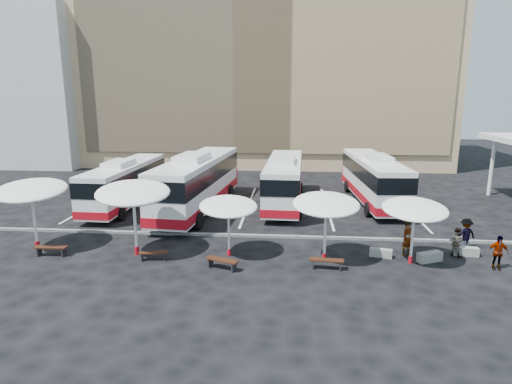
# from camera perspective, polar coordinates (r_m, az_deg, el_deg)

# --- Properties ---
(ground) EXTENTS (120.00, 120.00, 0.00)m
(ground) POSITION_cam_1_polar(r_m,az_deg,el_deg) (25.50, -2.82, -6.30)
(ground) COLOR black
(ground) RESTS_ON ground
(sandstone_building) EXTENTS (42.00, 18.25, 29.60)m
(sandstone_building) POSITION_cam_1_polar(r_m,az_deg,el_deg) (55.97, 1.50, 17.30)
(sandstone_building) COLOR tan
(sandstone_building) RESTS_ON ground
(apartment_block) EXTENTS (14.00, 14.00, 18.00)m
(apartment_block) POSITION_cam_1_polar(r_m,az_deg,el_deg) (60.54, -26.95, 12.18)
(apartment_block) COLOR beige
(apartment_block) RESTS_ON ground
(curb_divider) EXTENTS (34.00, 0.25, 0.15)m
(curb_divider) POSITION_cam_1_polar(r_m,az_deg,el_deg) (25.94, -2.67, -5.78)
(curb_divider) COLOR black
(curb_divider) RESTS_ON ground
(bay_lines) EXTENTS (24.15, 12.00, 0.01)m
(bay_lines) POSITION_cam_1_polar(r_m,az_deg,el_deg) (33.10, -1.01, -1.73)
(bay_lines) COLOR white
(bay_lines) RESTS_ON ground
(bus_0) EXTENTS (2.93, 11.52, 3.63)m
(bus_0) POSITION_cam_1_polar(r_m,az_deg,el_deg) (33.94, -16.99, 1.27)
(bus_0) COLOR white
(bus_0) RESTS_ON ground
(bus_1) EXTENTS (4.12, 13.78, 4.31)m
(bus_1) POSITION_cam_1_polar(r_m,az_deg,el_deg) (31.52, -7.75, 1.50)
(bus_1) COLOR white
(bus_1) RESTS_ON ground
(bus_2) EXTENTS (3.08, 12.17, 3.84)m
(bus_2) POSITION_cam_1_polar(r_m,az_deg,el_deg) (33.08, 3.78, 1.72)
(bus_2) COLOR white
(bus_2) RESTS_ON ground
(bus_3) EXTENTS (3.46, 12.47, 3.91)m
(bus_3) POSITION_cam_1_polar(r_m,az_deg,el_deg) (34.74, 15.35, 1.88)
(bus_3) COLOR white
(bus_3) RESTS_ON ground
(sunshade_0) EXTENTS (4.58, 4.61, 3.90)m
(sunshade_0) POSITION_cam_1_polar(r_m,az_deg,el_deg) (26.05, -27.81, 0.18)
(sunshade_0) COLOR white
(sunshade_0) RESTS_ON ground
(sunshade_1) EXTENTS (4.83, 4.86, 3.99)m
(sunshade_1) POSITION_cam_1_polar(r_m,az_deg,el_deg) (23.05, -16.07, -0.12)
(sunshade_1) COLOR white
(sunshade_1) RESTS_ON ground
(sunshade_2) EXTENTS (3.80, 3.83, 3.18)m
(sunshade_2) POSITION_cam_1_polar(r_m,az_deg,el_deg) (22.21, -3.70, -1.95)
(sunshade_2) COLOR white
(sunshade_2) RESTS_ON ground
(sunshade_3) EXTENTS (3.55, 3.59, 3.52)m
(sunshade_3) POSITION_cam_1_polar(r_m,az_deg,el_deg) (21.72, 9.34, -1.64)
(sunshade_3) COLOR white
(sunshade_3) RESTS_ON ground
(sunshade_4) EXTENTS (3.19, 3.23, 3.33)m
(sunshade_4) POSITION_cam_1_polar(r_m,az_deg,el_deg) (22.53, 20.41, -2.19)
(sunshade_4) COLOR white
(sunshade_4) RESTS_ON ground
(wood_bench_0) EXTENTS (1.69, 0.50, 0.51)m
(wood_bench_0) POSITION_cam_1_polar(r_m,az_deg,el_deg) (25.30, -25.65, -6.83)
(wood_bench_0) COLOR black
(wood_bench_0) RESTS_ON ground
(wood_bench_1) EXTENTS (1.50, 0.63, 0.44)m
(wood_bench_1) POSITION_cam_1_polar(r_m,az_deg,el_deg) (22.91, -13.52, -8.03)
(wood_bench_1) COLOR black
(wood_bench_1) RESTS_ON ground
(wood_bench_2) EXTENTS (1.71, 1.02, 0.51)m
(wood_bench_2) POSITION_cam_1_polar(r_m,az_deg,el_deg) (21.26, -4.55, -9.23)
(wood_bench_2) COLOR black
(wood_bench_2) RESTS_ON ground
(wood_bench_3) EXTENTS (1.67, 0.57, 0.50)m
(wood_bench_3) POSITION_cam_1_polar(r_m,az_deg,el_deg) (21.49, 9.42, -9.14)
(wood_bench_3) COLOR black
(wood_bench_3) RESTS_ON ground
(conc_bench_0) EXTENTS (1.21, 0.66, 0.43)m
(conc_bench_0) POSITION_cam_1_polar(r_m,az_deg,el_deg) (23.70, 16.30, -7.80)
(conc_bench_0) COLOR gray
(conc_bench_0) RESTS_ON ground
(conc_bench_1) EXTENTS (1.39, 0.95, 0.50)m
(conc_bench_1) POSITION_cam_1_polar(r_m,az_deg,el_deg) (23.88, 22.14, -8.02)
(conc_bench_1) COLOR gray
(conc_bench_1) RESTS_ON ground
(conc_bench_2) EXTENTS (1.28, 0.59, 0.46)m
(conc_bench_2) POSITION_cam_1_polar(r_m,az_deg,el_deg) (25.52, 26.20, -7.11)
(conc_bench_2) COLOR gray
(conc_bench_2) RESTS_ON ground
(passenger_0) EXTENTS (0.82, 0.73, 1.88)m
(passenger_0) POSITION_cam_1_polar(r_m,az_deg,el_deg) (24.09, 19.55, -5.87)
(passenger_0) COLOR black
(passenger_0) RESTS_ON ground
(passenger_1) EXTENTS (0.97, 0.94, 1.57)m
(passenger_1) POSITION_cam_1_polar(r_m,az_deg,el_deg) (25.03, 25.18, -6.05)
(passenger_1) COLOR black
(passenger_1) RESTS_ON ground
(passenger_2) EXTENTS (1.05, 0.52, 1.72)m
(passenger_2) POSITION_cam_1_polar(r_m,az_deg,el_deg) (24.11, 29.53, -7.04)
(passenger_2) COLOR black
(passenger_2) RESTS_ON ground
(passenger_3) EXTENTS (1.28, 0.93, 1.79)m
(passenger_3) POSITION_cam_1_polar(r_m,az_deg,el_deg) (26.16, 26.14, -5.10)
(passenger_3) COLOR black
(passenger_3) RESTS_ON ground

